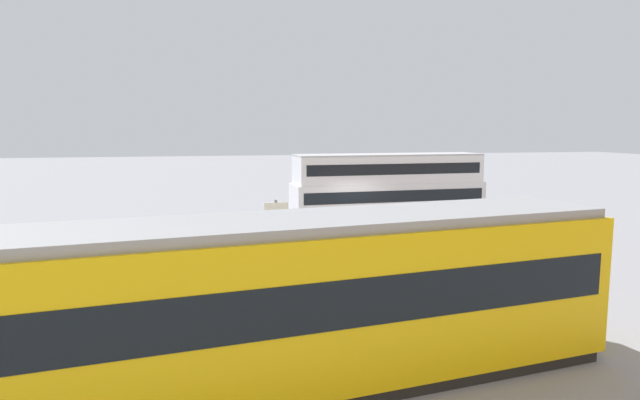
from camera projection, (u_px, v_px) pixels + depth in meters
The scene contains 7 objects.
ground_plane at pixel (364, 229), 28.19m from camera, with size 160.00×160.00×0.00m, color gray.
double_decker_bus at pixel (388, 185), 31.47m from camera, with size 11.19×2.96×3.70m.
tram_yellow at pixel (235, 308), 10.33m from camera, with size 16.10×4.69×3.42m.
pedestrian_near_railing at pixel (355, 231), 22.04m from camera, with size 0.44×0.44×1.81m.
pedestrian_crossing at pixel (463, 238), 21.39m from camera, with size 0.41×0.41×1.59m.
pedestrian_railing at pixel (364, 241), 21.54m from camera, with size 7.07×0.10×1.08m.
info_sign at pixel (276, 221), 20.74m from camera, with size 0.93×0.15×2.46m.
Camera 1 is at (8.42, 26.55, 5.11)m, focal length 30.86 mm.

